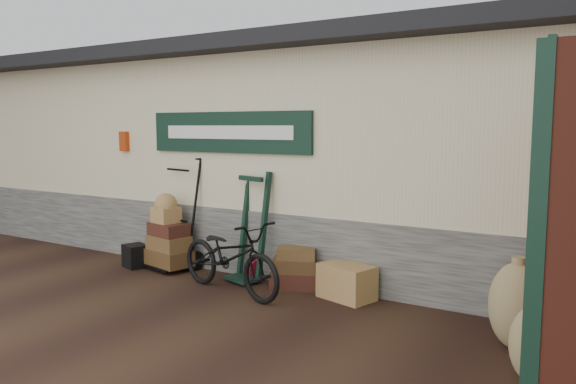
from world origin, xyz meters
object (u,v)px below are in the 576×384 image
object	(u,v)px
green_barrow	(251,227)
black_trunk	(135,256)
suitcase_stack	(295,267)
wicker_hamper	(347,282)
porter_trolley	(179,212)
bicycle	(230,252)

from	to	relation	value
green_barrow	black_trunk	size ratio (longest dim) A/B	4.37
suitcase_stack	wicker_hamper	distance (m)	0.76
porter_trolley	green_barrow	size ratio (longest dim) A/B	1.12
porter_trolley	suitcase_stack	size ratio (longest dim) A/B	2.71
suitcase_stack	porter_trolley	bearing A→B (deg)	179.93
suitcase_stack	black_trunk	size ratio (longest dim) A/B	1.81
green_barrow	suitcase_stack	world-z (taller)	green_barrow
wicker_hamper	black_trunk	world-z (taller)	wicker_hamper
wicker_hamper	black_trunk	size ratio (longest dim) A/B	1.90
porter_trolley	bicycle	size ratio (longest dim) A/B	0.93
suitcase_stack	wicker_hamper	bearing A→B (deg)	-4.88
porter_trolley	green_barrow	xyz separation A→B (m)	(1.26, -0.00, -0.09)
green_barrow	wicker_hamper	bearing A→B (deg)	13.67
bicycle	green_barrow	bearing A→B (deg)	23.68
green_barrow	wicker_hamper	distance (m)	1.52
suitcase_stack	bicycle	xyz separation A→B (m)	(-0.56, -0.60, 0.24)
porter_trolley	black_trunk	size ratio (longest dim) A/B	4.90
green_barrow	bicycle	bearing A→B (deg)	-63.21
porter_trolley	suitcase_stack	bearing A→B (deg)	12.44
green_barrow	suitcase_stack	size ratio (longest dim) A/B	2.42
black_trunk	bicycle	world-z (taller)	bicycle
suitcase_stack	black_trunk	xyz separation A→B (m)	(-2.50, -0.31, -0.10)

